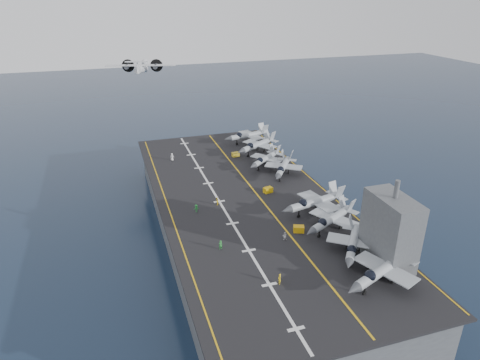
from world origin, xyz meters
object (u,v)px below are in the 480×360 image
object	(u,v)px
tow_cart_a	(299,229)
island_superstructure	(391,222)
fighter_jet_0	(382,269)
transport_plane	(141,69)

from	to	relation	value
tow_cart_a	island_superstructure	bearing A→B (deg)	-53.09
island_superstructure	tow_cart_a	world-z (taller)	island_superstructure
island_superstructure	fighter_jet_0	bearing A→B (deg)	-130.90
fighter_jet_0	tow_cart_a	size ratio (longest dim) A/B	7.56
fighter_jet_0	tow_cart_a	world-z (taller)	fighter_jet_0
fighter_jet_0	transport_plane	distance (m)	101.54
transport_plane	fighter_jet_0	bearing A→B (deg)	-75.31
island_superstructure	tow_cart_a	size ratio (longest dim) A/B	6.40
island_superstructure	transport_plane	xyz separation A→B (m)	(-29.71, 92.05, 11.14)
island_superstructure	fighter_jet_0	size ratio (longest dim) A/B	0.85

